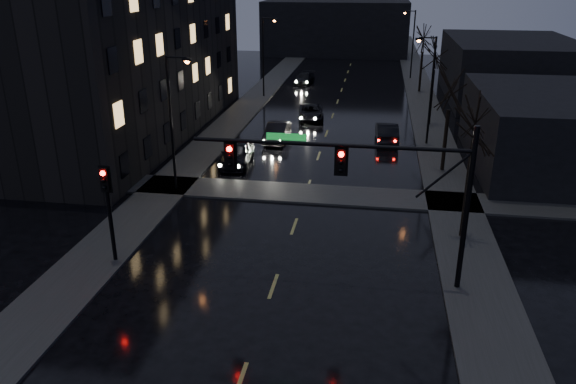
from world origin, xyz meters
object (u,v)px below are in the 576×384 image
at_px(oncoming_car_b, 277,132).
at_px(lead_car, 387,132).
at_px(oncoming_car_a, 237,153).
at_px(oncoming_car_d, 304,78).
at_px(oncoming_car_c, 311,112).

bearing_deg(oncoming_car_b, lead_car, 9.36).
bearing_deg(oncoming_car_a, oncoming_car_d, 85.53).
height_order(oncoming_car_a, oncoming_car_c, oncoming_car_a).
bearing_deg(oncoming_car_d, oncoming_car_a, -85.01).
xyz_separation_m(oncoming_car_a, oncoming_car_b, (1.73, 5.87, -0.08)).
relative_size(oncoming_car_a, oncoming_car_d, 1.06).
distance_m(oncoming_car_b, lead_car, 8.46).
distance_m(oncoming_car_c, lead_car, 8.88).
bearing_deg(oncoming_car_a, oncoming_car_b, 70.57).
distance_m(oncoming_car_a, oncoming_car_b, 6.12).
bearing_deg(oncoming_car_d, lead_car, -60.87).
xyz_separation_m(oncoming_car_c, oncoming_car_d, (-2.77, 16.38, 0.01)).
height_order(oncoming_car_c, oncoming_car_d, oncoming_car_d).
relative_size(oncoming_car_c, lead_car, 1.01).
bearing_deg(oncoming_car_b, oncoming_car_c, 76.79).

